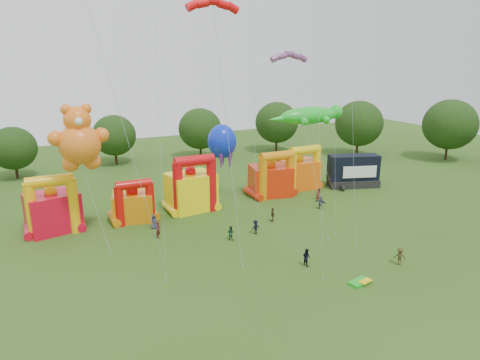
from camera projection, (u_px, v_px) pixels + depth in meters
name	position (u px, v px, depth m)	size (l,w,h in m)	color
ground	(356.00, 306.00, 33.76)	(160.00, 160.00, 0.00)	#2B4C15
tree_ring	(345.00, 232.00, 32.05)	(120.30, 122.37, 12.07)	#352314
bouncy_castle_0	(53.00, 209.00, 47.61)	(6.12, 5.28, 6.84)	red
bouncy_castle_1	(133.00, 204.00, 50.94)	(5.35, 4.68, 5.32)	orange
bouncy_castle_2	(192.00, 189.00, 54.32)	(6.13, 5.15, 7.41)	#FFE80D
bouncy_castle_3	(272.00, 178.00, 60.20)	(6.34, 5.49, 6.60)	red
bouncy_castle_4	(300.00, 172.00, 63.58)	(5.75, 4.78, 6.65)	orange
stage_trailer	(353.00, 171.00, 64.38)	(7.97, 5.05, 4.88)	black
teddy_bear_kite	(85.00, 166.00, 43.81)	(6.01, 7.62, 14.52)	orange
gecko_kite	(315.00, 136.00, 62.44)	(12.65, 6.07, 12.16)	green
octopus_kite	(223.00, 149.00, 58.24)	(3.93, 8.27, 10.28)	#0D29CD
parafoil_kites	(169.00, 116.00, 41.52)	(27.58, 12.56, 29.78)	red
diamond_kites	(285.00, 89.00, 42.51)	(22.35, 19.75, 41.86)	#F00B4C
folded_kite_bundle	(360.00, 282.00, 37.09)	(2.16, 1.40, 0.31)	green
spectator_0	(154.00, 222.00, 48.73)	(0.82, 0.53, 1.68)	#2B3248
spectator_1	(158.00, 230.00, 46.25)	(0.69, 0.45, 1.89)	#54181B
spectator_2	(231.00, 233.00, 45.80)	(0.77, 0.60, 1.58)	#193F29
spectator_3	(255.00, 227.00, 47.30)	(1.04, 0.60, 1.62)	black
spectator_4	(273.00, 214.00, 50.94)	(1.01, 0.42, 1.73)	#463B1C
spectator_5	(320.00, 203.00, 55.17)	(1.57, 0.50, 1.69)	#2A2A46
spectator_6	(319.00, 194.00, 58.94)	(0.77, 0.50, 1.59)	maroon
spectator_7	(363.00, 182.00, 64.19)	(0.57, 0.38, 1.57)	#183D21
spectator_8	(306.00, 257.00, 40.15)	(0.82, 0.64, 1.68)	black
spectator_9	(400.00, 256.00, 40.29)	(1.10, 0.63, 1.71)	#3A3317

